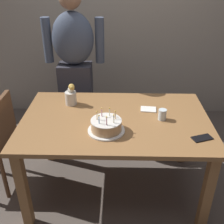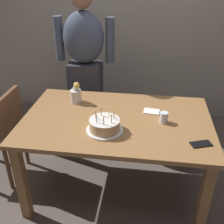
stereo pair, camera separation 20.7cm
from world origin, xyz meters
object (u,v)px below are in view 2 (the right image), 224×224
at_px(person_man_bearded, 85,67).
at_px(dining_chair, 3,130).
at_px(birthday_cake, 105,126).
at_px(water_glass_near, 164,117).
at_px(napkin_stack, 152,111).
at_px(flower_vase, 76,93).
at_px(cell_phone, 201,144).

distance_m(person_man_bearded, dining_chair, 1.02).
height_order(birthday_cake, water_glass_near, birthday_cake).
height_order(napkin_stack, flower_vase, flower_vase).
height_order(water_glass_near, napkin_stack, water_glass_near).
xyz_separation_m(cell_phone, napkin_stack, (-0.34, 0.42, 0.00)).
bearing_deg(cell_phone, person_man_bearded, 115.31).
bearing_deg(person_man_bearded, cell_phone, 135.13).
relative_size(cell_phone, person_man_bearded, 0.09).
bearing_deg(cell_phone, birthday_cake, 153.57).
xyz_separation_m(napkin_stack, person_man_bearded, (-0.71, 0.62, 0.13)).
height_order(birthday_cake, person_man_bearded, person_man_bearded).
height_order(birthday_cake, napkin_stack, birthday_cake).
height_order(cell_phone, napkin_stack, same).
bearing_deg(dining_chair, napkin_stack, 94.91).
relative_size(birthday_cake, napkin_stack, 2.12).
xyz_separation_m(flower_vase, dining_chair, (-0.65, -0.20, -0.31)).
relative_size(birthday_cake, person_man_bearded, 0.17).
relative_size(birthday_cake, water_glass_near, 3.14).
relative_size(cell_phone, napkin_stack, 1.11).
bearing_deg(water_glass_near, flower_vase, 162.01).
relative_size(birthday_cake, dining_chair, 0.32).
bearing_deg(cell_phone, water_glass_near, 113.81).
bearing_deg(napkin_stack, flower_vase, 172.50).
xyz_separation_m(person_man_bearded, dining_chair, (-0.61, -0.74, -0.36)).
distance_m(napkin_stack, flower_vase, 0.68).
bearing_deg(water_glass_near, cell_phone, -46.38).
bearing_deg(water_glass_near, dining_chair, 178.13).
bearing_deg(water_glass_near, birthday_cake, -157.23).
distance_m(birthday_cake, dining_chair, 1.03).
bearing_deg(person_man_bearded, napkin_stack, 138.56).
xyz_separation_m(water_glass_near, dining_chair, (-1.40, 0.05, -0.27)).
distance_m(cell_phone, dining_chair, 1.70).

